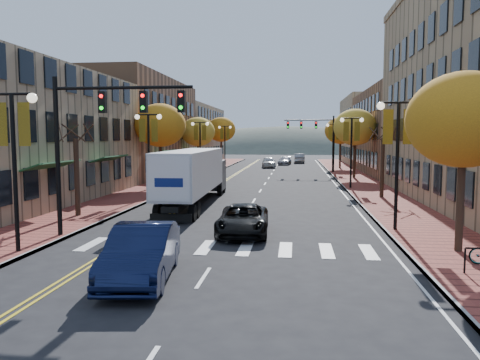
% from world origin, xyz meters
% --- Properties ---
extents(ground, '(200.00, 200.00, 0.00)m').
position_xyz_m(ground, '(0.00, 0.00, 0.00)').
color(ground, black).
rests_on(ground, ground).
extents(sidewalk_left, '(4.00, 85.00, 0.15)m').
position_xyz_m(sidewalk_left, '(-9.00, 32.50, 0.07)').
color(sidewalk_left, brown).
rests_on(sidewalk_left, ground).
extents(sidewalk_right, '(4.00, 85.00, 0.15)m').
position_xyz_m(sidewalk_right, '(9.00, 32.50, 0.07)').
color(sidewalk_right, brown).
rests_on(sidewalk_right, ground).
extents(building_left_mid, '(12.00, 24.00, 11.00)m').
position_xyz_m(building_left_mid, '(-17.00, 36.00, 5.50)').
color(building_left_mid, brown).
rests_on(building_left_mid, ground).
extents(building_left_far, '(12.00, 26.00, 9.50)m').
position_xyz_m(building_left_far, '(-17.00, 61.00, 4.75)').
color(building_left_far, '#9E8966').
rests_on(building_left_far, ground).
extents(building_right_mid, '(15.00, 24.00, 10.00)m').
position_xyz_m(building_right_mid, '(18.50, 42.00, 5.00)').
color(building_right_mid, brown).
rests_on(building_right_mid, ground).
extents(building_right_far, '(15.00, 20.00, 11.00)m').
position_xyz_m(building_right_far, '(18.50, 64.00, 5.50)').
color(building_right_far, '#9E8966').
rests_on(building_right_far, ground).
extents(tree_left_a, '(0.28, 0.28, 4.20)m').
position_xyz_m(tree_left_a, '(-9.00, 8.00, 2.25)').
color(tree_left_a, '#382619').
rests_on(tree_left_a, sidewalk_left).
extents(tree_left_b, '(4.48, 4.48, 7.21)m').
position_xyz_m(tree_left_b, '(-9.00, 24.00, 5.45)').
color(tree_left_b, '#382619').
rests_on(tree_left_b, sidewalk_left).
extents(tree_left_c, '(4.16, 4.16, 6.69)m').
position_xyz_m(tree_left_c, '(-9.00, 40.00, 5.05)').
color(tree_left_c, '#382619').
rests_on(tree_left_c, sidewalk_left).
extents(tree_left_d, '(4.61, 4.61, 7.42)m').
position_xyz_m(tree_left_d, '(-9.00, 58.00, 5.60)').
color(tree_left_d, '#382619').
rests_on(tree_left_d, sidewalk_left).
extents(tree_right_a, '(4.16, 4.16, 6.69)m').
position_xyz_m(tree_right_a, '(9.00, 2.00, 5.05)').
color(tree_right_a, '#382619').
rests_on(tree_right_a, sidewalk_right).
extents(tree_right_b, '(0.28, 0.28, 4.20)m').
position_xyz_m(tree_right_b, '(9.00, 18.00, 2.25)').
color(tree_right_b, '#382619').
rests_on(tree_right_b, sidewalk_right).
extents(tree_right_c, '(4.48, 4.48, 7.21)m').
position_xyz_m(tree_right_c, '(9.00, 34.00, 5.45)').
color(tree_right_c, '#382619').
rests_on(tree_right_c, sidewalk_right).
extents(tree_right_d, '(4.35, 4.35, 7.00)m').
position_xyz_m(tree_right_d, '(9.00, 50.00, 5.29)').
color(tree_right_d, '#382619').
rests_on(tree_right_d, sidewalk_right).
extents(lamp_left_a, '(1.96, 0.36, 6.05)m').
position_xyz_m(lamp_left_a, '(-7.50, 0.00, 4.29)').
color(lamp_left_a, black).
rests_on(lamp_left_a, ground).
extents(lamp_left_b, '(1.96, 0.36, 6.05)m').
position_xyz_m(lamp_left_b, '(-7.50, 16.00, 4.29)').
color(lamp_left_b, black).
rests_on(lamp_left_b, ground).
extents(lamp_left_c, '(1.96, 0.36, 6.05)m').
position_xyz_m(lamp_left_c, '(-7.50, 34.00, 4.29)').
color(lamp_left_c, black).
rests_on(lamp_left_c, ground).
extents(lamp_left_d, '(1.96, 0.36, 6.05)m').
position_xyz_m(lamp_left_d, '(-7.50, 52.00, 4.29)').
color(lamp_left_d, black).
rests_on(lamp_left_d, ground).
extents(lamp_right_a, '(1.96, 0.36, 6.05)m').
position_xyz_m(lamp_right_a, '(7.50, 6.00, 4.29)').
color(lamp_right_a, black).
rests_on(lamp_right_a, ground).
extents(lamp_right_b, '(1.96, 0.36, 6.05)m').
position_xyz_m(lamp_right_b, '(7.50, 24.00, 4.29)').
color(lamp_right_b, black).
rests_on(lamp_right_b, ground).
extents(lamp_right_c, '(1.96, 0.36, 6.05)m').
position_xyz_m(lamp_right_c, '(7.50, 42.00, 4.29)').
color(lamp_right_c, black).
rests_on(lamp_right_c, ground).
extents(traffic_mast_near, '(6.10, 0.35, 7.00)m').
position_xyz_m(traffic_mast_near, '(-5.48, 3.00, 4.92)').
color(traffic_mast_near, black).
rests_on(traffic_mast_near, ground).
extents(traffic_mast_far, '(6.10, 0.34, 7.00)m').
position_xyz_m(traffic_mast_far, '(5.48, 42.00, 4.92)').
color(traffic_mast_far, black).
rests_on(traffic_mast_far, ground).
extents(semi_truck, '(2.71, 14.51, 3.61)m').
position_xyz_m(semi_truck, '(-3.61, 13.48, 2.11)').
color(semi_truck, black).
rests_on(semi_truck, ground).
extents(navy_sedan, '(2.44, 5.33, 1.70)m').
position_xyz_m(navy_sedan, '(-1.87, -2.39, 0.85)').
color(navy_sedan, black).
rests_on(navy_sedan, ground).
extents(black_suv, '(2.46, 4.95, 1.35)m').
position_xyz_m(black_suv, '(0.50, 4.75, 0.68)').
color(black_suv, black).
rests_on(black_suv, ground).
extents(car_far_white, '(2.40, 4.84, 1.59)m').
position_xyz_m(car_far_white, '(-1.01, 51.63, 0.79)').
color(car_far_white, silver).
rests_on(car_far_white, ground).
extents(car_far_silver, '(2.27, 4.62, 1.29)m').
position_xyz_m(car_far_silver, '(1.15, 58.58, 0.65)').
color(car_far_silver, '#99989F').
rests_on(car_far_silver, ground).
extents(car_far_oncoming, '(1.78, 4.84, 1.58)m').
position_xyz_m(car_far_oncoming, '(3.50, 64.43, 0.79)').
color(car_far_oncoming, '#94959B').
rests_on(car_far_oncoming, ground).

